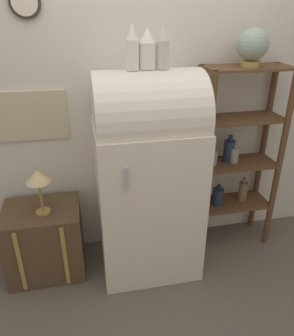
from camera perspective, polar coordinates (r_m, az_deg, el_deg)
ground_plane at (r=2.78m, az=1.08°, el=-18.52°), size 12.00×12.00×0.00m
wall_back at (r=2.61m, az=-1.61°, el=12.72°), size 7.00×0.09×2.70m
refrigerator at (r=2.47m, az=0.10°, el=-1.06°), size 0.76×0.68×1.60m
suitcase_trunk at (r=2.79m, az=-17.31°, el=-11.89°), size 0.58×0.47×0.58m
shelf_unit at (r=2.83m, az=15.22°, el=2.19°), size 0.68×0.32×1.57m
globe at (r=2.61m, az=17.94°, el=19.64°), size 0.23×0.23×0.27m
vase_left at (r=2.18m, az=-2.60°, el=20.10°), size 0.09×0.09×0.28m
vase_center at (r=2.22m, az=0.06°, el=19.85°), size 0.11×0.11×0.25m
vase_right at (r=2.23m, az=2.79°, el=20.07°), size 0.08×0.08×0.27m
desk_lamp at (r=2.45m, az=-18.46°, el=-1.85°), size 0.18×0.18×0.35m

